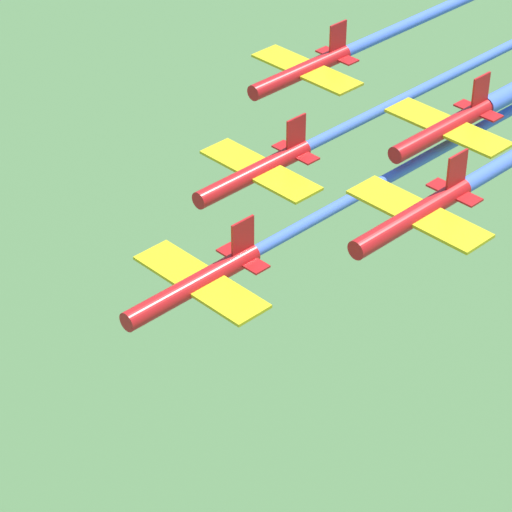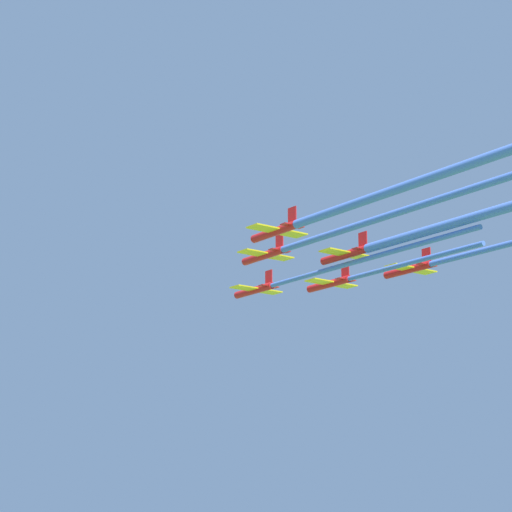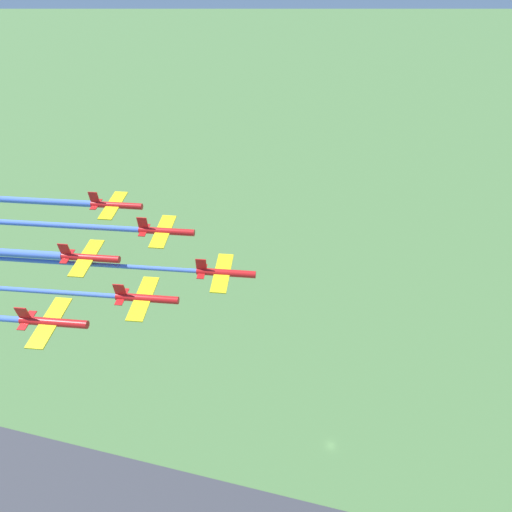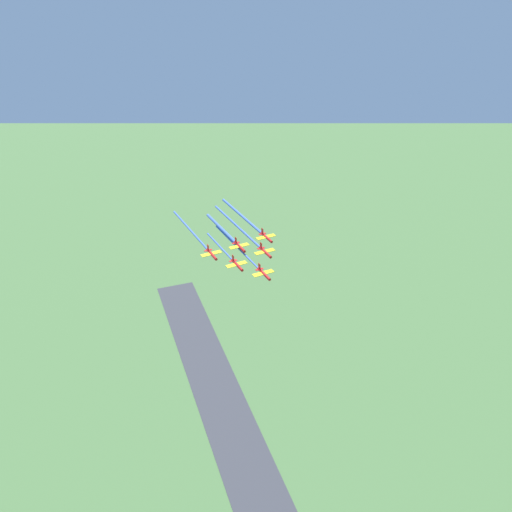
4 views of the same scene
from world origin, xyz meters
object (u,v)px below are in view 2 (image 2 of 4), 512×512
at_px(jet_0, 255,290).
at_px(jet_1, 265,255).
at_px(jet_4, 346,254).
at_px(jet_5, 410,269).
at_px(jet_2, 330,283).
at_px(jet_3, 276,231).

bearing_deg(jet_0, jet_1, -120.47).
xyz_separation_m(jet_4, jet_5, (11.05, -8.28, -0.38)).
distance_m(jet_2, jet_3, 24.00).
height_order(jet_1, jet_4, jet_1).
distance_m(jet_2, jet_4, 13.71).
bearing_deg(jet_2, jet_1, -180.00).
bearing_deg(jet_1, jet_0, 59.53).
relative_size(jet_3, jet_5, 1.00).
xyz_separation_m(jet_1, jet_4, (-1.51, -13.53, -1.21)).
distance_m(jet_1, jet_2, 14.09).
bearing_deg(jet_4, jet_2, 59.53).
bearing_deg(jet_4, jet_0, 90.00).
bearing_deg(jet_5, jet_2, 120.47).
height_order(jet_1, jet_3, jet_3).
bearing_deg(jet_5, jet_3, 180.00).
height_order(jet_4, jet_5, jet_4).
xyz_separation_m(jet_0, jet_3, (-25.12, -10.51, 3.01)).
relative_size(jet_0, jet_4, 1.00).
bearing_deg(jet_4, jet_3, 180.00).
relative_size(jet_2, jet_3, 1.00).
xyz_separation_m(jet_3, jet_4, (11.05, -8.28, -1.44)).
xyz_separation_m(jet_2, jet_4, (-12.56, -5.26, 1.60)).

